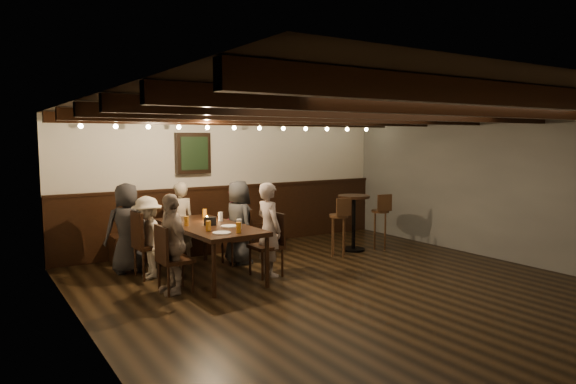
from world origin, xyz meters
TOP-DOWN VIEW (x-y plane):
  - room at (-0.29, 2.21)m, footprint 7.00×7.00m
  - dining_table at (-1.29, 1.68)m, footprint 0.98×2.06m
  - chair_left_near at (-2.02, 2.11)m, footprint 0.46×0.46m
  - chair_left_far at (-1.99, 1.21)m, footprint 0.42×0.42m
  - chair_right_near at (-0.58, 2.16)m, footprint 0.42×0.42m
  - chair_right_far at (-0.55, 1.26)m, footprint 0.44×0.44m
  - person_bench_left at (-2.22, 2.55)m, footprint 0.68×0.45m
  - person_bench_centre at (-1.32, 2.73)m, footprint 0.49×0.33m
  - person_bench_right at (-0.42, 2.62)m, footprint 0.59×0.46m
  - person_left_near at (-2.05, 2.11)m, footprint 0.47×0.78m
  - person_left_far at (-2.02, 1.21)m, footprint 0.35×0.78m
  - person_right_near at (-0.55, 2.16)m, footprint 0.45×0.67m
  - person_right_far at (-0.52, 1.26)m, footprint 0.35×0.51m
  - pint_a at (-1.59, 2.37)m, footprint 0.07×0.07m
  - pint_b at (-1.06, 2.34)m, footprint 0.07×0.07m
  - pint_c at (-1.59, 1.77)m, footprint 0.07×0.07m
  - pint_d at (-0.99, 1.90)m, footprint 0.07×0.07m
  - pint_e at (-1.49, 1.23)m, footprint 0.07×0.07m
  - pint_f at (-1.07, 1.14)m, footprint 0.07×0.07m
  - pint_g at (-1.21, 0.89)m, footprint 0.07×0.07m
  - plate_near at (-1.41, 0.98)m, footprint 0.24×0.24m
  - plate_far at (-1.09, 1.39)m, footprint 0.24×0.24m
  - condiment_caddy at (-1.28, 1.63)m, footprint 0.15×0.10m
  - candle at (-1.18, 1.99)m, footprint 0.05×0.05m
  - high_top_table at (1.62, 1.89)m, footprint 0.56×0.56m
  - bar_stool_left at (1.12, 1.69)m, footprint 0.32×0.34m
  - bar_stool_right at (2.12, 1.74)m, footprint 0.33×0.35m

SIDE VIEW (x-z plane):
  - chair_right_near at x=-0.58m, z-range -0.17..0.71m
  - chair_left_far at x=-1.99m, z-range -0.17..0.72m
  - chair_right_far at x=-0.55m, z-range -0.18..0.74m
  - chair_left_near at x=-2.02m, z-range -0.19..0.78m
  - bar_stool_left at x=1.12m, z-range -0.13..0.88m
  - bar_stool_right at x=2.12m, z-range -0.13..0.88m
  - person_bench_right at x=-0.42m, z-range 0.00..1.18m
  - person_left_near at x=-2.05m, z-range 0.00..1.19m
  - person_left_far at x=-2.02m, z-range 0.00..1.31m
  - high_top_table at x=1.62m, z-range 0.16..1.16m
  - person_bench_centre at x=-1.32m, z-range 0.00..1.31m
  - person_right_near at x=-0.55m, z-range 0.00..1.34m
  - person_bench_left at x=-2.22m, z-range 0.00..1.35m
  - person_right_far at x=-0.52m, z-range 0.00..1.38m
  - dining_table at x=-1.29m, z-range 0.32..1.08m
  - plate_near at x=-1.41m, z-range 0.76..0.78m
  - plate_far at x=-1.09m, z-range 0.76..0.78m
  - candle at x=-1.18m, z-range 0.76..0.81m
  - condiment_caddy at x=-1.28m, z-range 0.76..0.88m
  - pint_a at x=-1.59m, z-range 0.76..0.90m
  - pint_b at x=-1.06m, z-range 0.76..0.90m
  - pint_c at x=-1.59m, z-range 0.76..0.90m
  - pint_d at x=-0.99m, z-range 0.76..0.90m
  - pint_e at x=-1.49m, z-range 0.76..0.90m
  - pint_f at x=-1.07m, z-range 0.76..0.90m
  - pint_g at x=-1.21m, z-range 0.76..0.90m
  - room at x=-0.29m, z-range -2.43..4.57m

